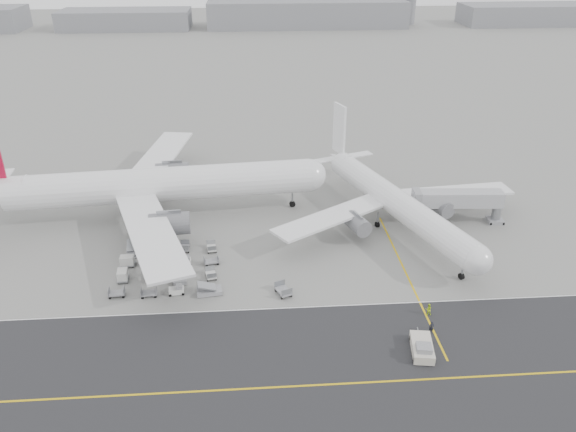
{
  "coord_description": "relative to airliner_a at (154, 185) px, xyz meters",
  "views": [
    {
      "loc": [
        5.53,
        -68.79,
        49.4
      ],
      "look_at": [
        11.4,
        12.0,
        7.82
      ],
      "focal_mm": 35.0,
      "sensor_mm": 36.0,
      "label": 1
    }
  ],
  "objects": [
    {
      "name": "ground_crew_a",
      "position": [
        42.05,
        -38.17,
        -5.65
      ],
      "size": [
        0.74,
        0.55,
        1.85
      ],
      "primitive_type": "imported",
      "rotation": [
        0.0,
        0.0,
        -0.17
      ],
      "color": "black",
      "rests_on": "ground"
    },
    {
      "name": "airliner_a",
      "position": [
        0.0,
        0.0,
        0.0
      ],
      "size": [
        66.28,
        65.32,
        22.86
      ],
      "rotation": [
        0.0,
        0.0,
        1.66
      ],
      "color": "white",
      "rests_on": "ground"
    },
    {
      "name": "gse_cluster",
      "position": [
        4.23,
        -20.01,
        -6.58
      ],
      "size": [
        23.28,
        22.61,
        1.89
      ],
      "primitive_type": null,
      "rotation": [
        0.0,
        0.0,
        0.11
      ],
      "color": "#97979C",
      "rests_on": "ground"
    },
    {
      "name": "airliner_b",
      "position": [
        44.1,
        -6.61,
        -1.57
      ],
      "size": [
        47.37,
        48.25,
        17.34
      ],
      "rotation": [
        0.0,
        0.0,
        0.34
      ],
      "color": "white",
      "rests_on": "ground"
    },
    {
      "name": "ground_crew_b",
      "position": [
        42.86,
        -34.11,
        -5.67
      ],
      "size": [
        0.98,
        0.82,
        1.81
      ],
      "primitive_type": "imported",
      "rotation": [
        0.0,
        0.0,
        2.98
      ],
      "color": "#B0D919",
      "rests_on": "ground"
    },
    {
      "name": "taxiway",
      "position": [
        17.56,
        -46.9,
        -6.57
      ],
      "size": [
        220.0,
        59.0,
        0.03
      ],
      "color": "#2A2A2D",
      "rests_on": "ground"
    },
    {
      "name": "ground",
      "position": [
        12.54,
        -28.92,
        -6.58
      ],
      "size": [
        700.0,
        700.0,
        0.0
      ],
      "primitive_type": "plane",
      "color": "gray",
      "rests_on": "ground"
    },
    {
      "name": "horizon_buildings",
      "position": [
        42.54,
        231.08,
        -6.58
      ],
      "size": [
        520.0,
        28.0,
        28.0
      ],
      "primitive_type": null,
      "color": "gray",
      "rests_on": "ground"
    },
    {
      "name": "pushback_tug",
      "position": [
        39.63,
        -42.07,
        -5.72
      ],
      "size": [
        3.47,
        7.37,
        2.08
      ],
      "rotation": [
        0.0,
        0.0,
        -0.16
      ],
      "color": "beige",
      "rests_on": "ground"
    },
    {
      "name": "stray_dolly",
      "position": [
        22.46,
        -27.59,
        -6.58
      ],
      "size": [
        2.69,
        3.3,
        1.76
      ],
      "primitive_type": null,
      "rotation": [
        0.0,
        0.0,
        0.38
      ],
      "color": "silver",
      "rests_on": "ground"
    },
    {
      "name": "jet_bridge",
      "position": [
        56.48,
        -6.58,
        -1.99
      ],
      "size": [
        17.52,
        4.28,
        6.58
      ],
      "rotation": [
        0.0,
        0.0,
        -0.06
      ],
      "color": "gray",
      "rests_on": "ground"
    }
  ]
}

